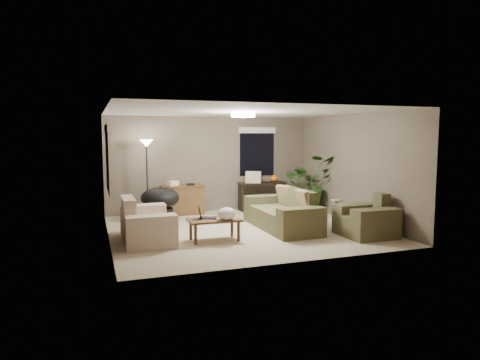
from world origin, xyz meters
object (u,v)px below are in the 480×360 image
object	(u,v)px
desk	(183,200)
cat_scratching_post	(336,212)
coffee_table	(214,222)
houseplant	(307,190)
main_sofa	(283,215)
floor_lamp	(147,153)
papasan_chair	(160,201)
loveseat	(145,225)
armchair	(366,221)
console_table	(262,194)

from	to	relation	value
desk	cat_scratching_post	distance (m)	3.83
coffee_table	houseplant	xyz separation A→B (m)	(3.13, 2.12, 0.23)
main_sofa	floor_lamp	bearing A→B (deg)	141.00
coffee_table	papasan_chair	distance (m)	2.34
desk	cat_scratching_post	size ratio (longest dim) A/B	2.20
floor_lamp	cat_scratching_post	bearing A→B (deg)	-23.55
loveseat	armchair	size ratio (longest dim) A/B	1.60
houseplant	desk	bearing A→B (deg)	166.24
console_table	papasan_chair	bearing A→B (deg)	-167.84
main_sofa	loveseat	world-z (taller)	same
coffee_table	armchair	bearing A→B (deg)	-12.25
desk	houseplant	bearing A→B (deg)	-13.76
console_table	cat_scratching_post	distance (m)	2.26
armchair	desk	bearing A→B (deg)	130.26
armchair	papasan_chair	xyz separation A→B (m)	(-3.67, 2.88, 0.17)
console_table	floor_lamp	bearing A→B (deg)	-177.12
coffee_table	floor_lamp	world-z (taller)	floor_lamp
main_sofa	desk	size ratio (longest dim) A/B	2.00
armchair	houseplant	world-z (taller)	houseplant
main_sofa	cat_scratching_post	distance (m)	1.56
armchair	papasan_chair	distance (m)	4.67
main_sofa	armchair	bearing A→B (deg)	-43.52
console_table	armchair	bearing A→B (deg)	-76.58
desk	console_table	xyz separation A→B (m)	(2.16, -0.05, 0.06)
coffee_table	papasan_chair	world-z (taller)	papasan_chair
console_table	houseplant	world-z (taller)	houseplant
houseplant	cat_scratching_post	distance (m)	1.30
papasan_chair	floor_lamp	size ratio (longest dim) A/B	0.52
armchair	houseplant	bearing A→B (deg)	86.87
coffee_table	cat_scratching_post	distance (m)	3.36
papasan_chair	console_table	bearing A→B (deg)	12.16
armchair	houseplant	xyz separation A→B (m)	(0.15, 2.77, 0.29)
armchair	floor_lamp	bearing A→B (deg)	139.46
coffee_table	cat_scratching_post	world-z (taller)	cat_scratching_post
armchair	floor_lamp	distance (m)	5.29
coffee_table	papasan_chair	size ratio (longest dim) A/B	1.01
main_sofa	cat_scratching_post	size ratio (longest dim) A/B	4.40
houseplant	cat_scratching_post	bearing A→B (deg)	-85.09
floor_lamp	main_sofa	bearing A→B (deg)	-39.00
cat_scratching_post	houseplant	bearing A→B (deg)	94.91
loveseat	houseplant	size ratio (longest dim) A/B	1.06
loveseat	papasan_chair	bearing A→B (deg)	72.65
floor_lamp	loveseat	bearing A→B (deg)	-98.44
floor_lamp	desk	bearing A→B (deg)	12.58
floor_lamp	houseplant	world-z (taller)	floor_lamp
console_table	main_sofa	bearing A→B (deg)	-100.75
main_sofa	loveseat	size ratio (longest dim) A/B	1.37
console_table	papasan_chair	xyz separation A→B (m)	(-2.84, -0.61, 0.03)
main_sofa	floor_lamp	distance (m)	3.63
console_table	papasan_chair	world-z (taller)	papasan_chair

